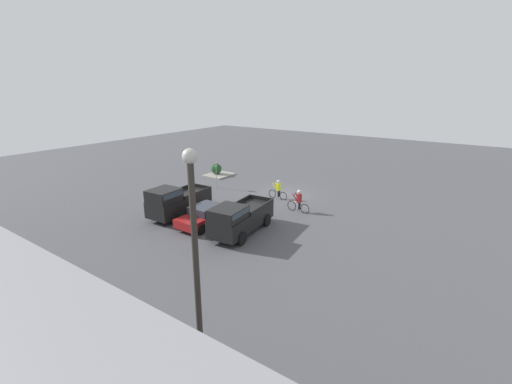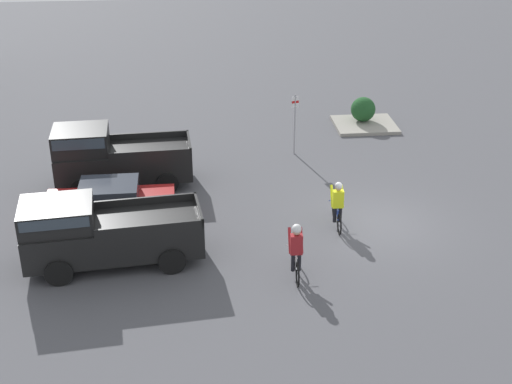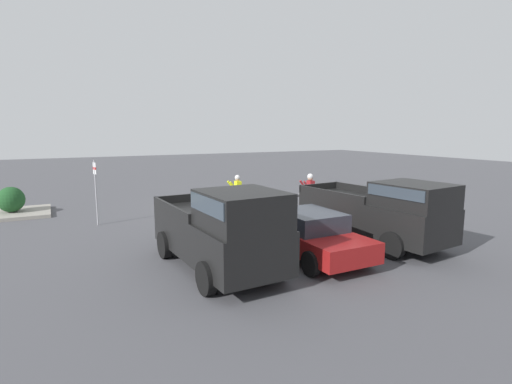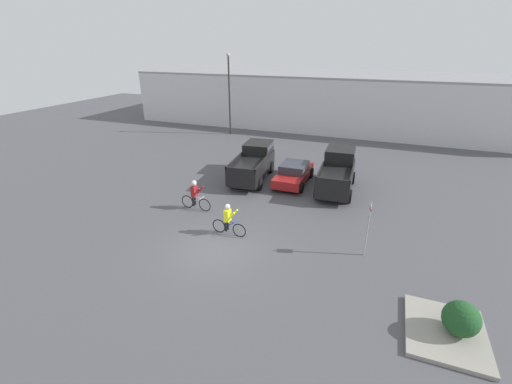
% 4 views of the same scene
% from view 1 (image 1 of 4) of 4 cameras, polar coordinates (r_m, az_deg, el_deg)
% --- Properties ---
extents(ground_plane, '(80.00, 80.00, 0.00)m').
position_cam_1_polar(ground_plane, '(30.07, 5.01, -0.37)').
color(ground_plane, '#4C4C51').
extents(pickup_truck_0, '(2.53, 5.45, 2.16)m').
position_cam_1_polar(pickup_truck_0, '(21.65, -2.85, -4.26)').
color(pickup_truck_0, black).
rests_on(pickup_truck_0, ground_plane).
extents(sedan_0, '(1.97, 4.35, 1.36)m').
position_cam_1_polar(sedan_0, '(23.53, -8.36, -3.77)').
color(sedan_0, maroon).
rests_on(sedan_0, ground_plane).
extents(pickup_truck_1, '(2.34, 5.06, 2.32)m').
position_cam_1_polar(pickup_truck_1, '(25.19, -13.22, -1.45)').
color(pickup_truck_1, black).
rests_on(pickup_truck_1, ground_plane).
extents(cyclist_0, '(1.81, 0.47, 1.64)m').
position_cam_1_polar(cyclist_0, '(28.59, 3.69, 0.45)').
color(cyclist_0, black).
rests_on(cyclist_0, ground_plane).
extents(cyclist_1, '(1.89, 0.47, 1.74)m').
position_cam_1_polar(cyclist_1, '(25.71, 7.13, -1.41)').
color(cyclist_1, black).
rests_on(cyclist_1, ground_plane).
extents(fire_lane_sign, '(0.10, 0.30, 2.58)m').
position_cam_1_polar(fire_lane_sign, '(31.59, -6.65, 3.36)').
color(fire_lane_sign, '#9E9EA3').
rests_on(fire_lane_sign, ground_plane).
extents(lamppost, '(0.36, 0.36, 7.70)m').
position_cam_1_polar(lamppost, '(9.07, -9.87, -13.45)').
color(lamppost, '#2D2823').
rests_on(lamppost, ground_plane).
extents(curb_island, '(2.40, 2.75, 0.15)m').
position_cam_1_polar(curb_island, '(36.45, -6.18, 2.85)').
color(curb_island, gray).
rests_on(curb_island, ground_plane).
extents(shrub, '(1.12, 1.12, 1.12)m').
position_cam_1_polar(shrub, '(36.47, -6.63, 3.87)').
color(shrub, '#1E4C23').
rests_on(shrub, curb_island).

